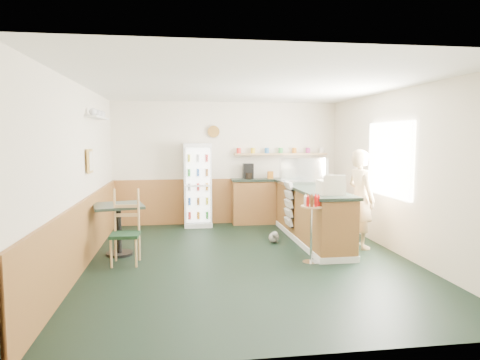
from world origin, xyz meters
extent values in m
plane|color=black|center=(0.00, 0.00, 0.00)|extent=(6.00, 6.00, 0.00)
cube|color=silver|center=(0.00, 3.01, 1.35)|extent=(5.00, 0.02, 2.70)
cube|color=silver|center=(-2.51, 0.00, 1.35)|extent=(0.02, 6.00, 2.70)
cube|color=silver|center=(2.51, 0.00, 1.35)|extent=(0.02, 6.00, 2.70)
cube|color=silver|center=(0.00, 0.00, 2.71)|extent=(5.00, 6.00, 0.02)
cube|color=#A06033|center=(0.00, 2.97, 0.50)|extent=(4.98, 0.05, 1.00)
cube|color=#A06033|center=(-2.47, 0.00, 0.50)|extent=(0.05, 5.98, 1.00)
cube|color=white|center=(2.46, 0.30, 1.55)|extent=(0.06, 1.45, 1.25)
cube|color=#DBAD52|center=(-2.45, 0.50, 1.55)|extent=(0.03, 0.32, 0.38)
cube|color=white|center=(-2.40, 1.00, 2.25)|extent=(0.18, 1.20, 0.03)
cylinder|color=olive|center=(-0.30, 2.94, 2.05)|extent=(0.26, 0.04, 0.26)
cube|color=#A06033|center=(1.35, 1.07, 0.47)|extent=(0.60, 2.95, 0.95)
cube|color=white|center=(1.35, 1.07, 0.05)|extent=(0.64, 2.97, 0.10)
cube|color=#26342A|center=(1.35, 1.08, 0.98)|extent=(0.68, 3.01, 0.05)
cube|color=#A06033|center=(1.20, 2.80, 0.47)|extent=(2.20, 0.38, 0.95)
cube|color=#26342A|center=(1.20, 2.80, 0.98)|extent=(2.24, 0.42, 0.05)
cube|color=tan|center=(1.20, 2.88, 1.55)|extent=(2.10, 0.22, 0.04)
cube|color=black|center=(0.45, 2.80, 1.18)|extent=(0.22, 0.18, 0.34)
cylinder|color=#B2664C|center=(0.25, 2.88, 1.63)|extent=(0.10, 0.10, 0.12)
cylinder|color=#B2664C|center=(0.57, 2.88, 1.63)|extent=(0.10, 0.10, 0.12)
cylinder|color=#B2664C|center=(0.88, 2.88, 1.63)|extent=(0.10, 0.10, 0.12)
cylinder|color=#B2664C|center=(1.20, 2.88, 1.63)|extent=(0.10, 0.10, 0.12)
cylinder|color=#B2664C|center=(1.52, 2.88, 1.63)|extent=(0.10, 0.10, 0.12)
cylinder|color=#B2664C|center=(1.83, 2.88, 1.63)|extent=(0.10, 0.10, 0.12)
cylinder|color=#B2664C|center=(2.15, 2.88, 1.63)|extent=(0.10, 0.10, 0.12)
cube|color=white|center=(-0.67, 2.78, 0.90)|extent=(0.59, 0.42, 1.79)
cube|color=white|center=(-0.67, 2.55, 0.91)|extent=(0.50, 0.02, 1.58)
cube|color=silver|center=(-0.67, 2.48, 0.91)|extent=(0.53, 0.02, 1.64)
cube|color=silver|center=(1.35, 1.60, 1.04)|extent=(0.88, 0.46, 0.06)
cube|color=silver|center=(1.35, 1.60, 1.29)|extent=(0.86, 0.44, 0.44)
cube|color=beige|center=(1.35, 0.07, 1.12)|extent=(0.41, 0.42, 0.22)
imported|color=tan|center=(2.05, 0.48, 0.86)|extent=(0.52, 0.65, 1.72)
cylinder|color=silver|center=(0.92, -0.29, 0.01)|extent=(0.26, 0.26, 0.02)
cylinder|color=silver|center=(0.92, -0.29, 0.44)|extent=(0.04, 0.04, 0.87)
cylinder|color=tan|center=(0.92, -0.29, 0.87)|extent=(0.33, 0.33, 0.02)
cylinder|color=red|center=(1.03, -0.29, 0.96)|extent=(0.05, 0.05, 0.15)
cylinder|color=red|center=(1.01, -0.23, 0.96)|extent=(0.05, 0.05, 0.15)
cylinder|color=red|center=(0.96, -0.20, 0.96)|extent=(0.05, 0.05, 0.15)
cylinder|color=red|center=(0.89, -0.20, 0.96)|extent=(0.05, 0.05, 0.15)
cylinder|color=red|center=(0.84, -0.23, 0.96)|extent=(0.05, 0.05, 0.15)
cylinder|color=red|center=(0.82, -0.29, 0.96)|extent=(0.05, 0.05, 0.15)
cylinder|color=red|center=(0.84, -0.35, 0.96)|extent=(0.05, 0.05, 0.15)
cylinder|color=red|center=(0.89, -0.39, 0.96)|extent=(0.05, 0.05, 0.15)
cylinder|color=red|center=(0.96, -0.39, 0.96)|extent=(0.05, 0.05, 0.15)
cylinder|color=red|center=(1.01, -0.35, 0.96)|extent=(0.05, 0.05, 0.15)
cube|color=black|center=(1.01, 1.33, 0.25)|extent=(0.05, 0.43, 0.03)
cube|color=silver|center=(0.99, 1.33, 0.32)|extent=(0.09, 0.39, 0.15)
cube|color=black|center=(1.01, 1.33, 0.42)|extent=(0.05, 0.43, 0.03)
cube|color=silver|center=(0.99, 1.33, 0.49)|extent=(0.09, 0.39, 0.15)
cube|color=black|center=(1.01, 1.33, 0.60)|extent=(0.05, 0.43, 0.03)
cube|color=silver|center=(0.99, 1.33, 0.67)|extent=(0.09, 0.39, 0.15)
cube|color=black|center=(1.01, 1.33, 0.77)|extent=(0.05, 0.43, 0.03)
cube|color=silver|center=(0.99, 1.33, 0.84)|extent=(0.09, 0.39, 0.15)
cube|color=black|center=(1.01, 1.33, 0.95)|extent=(0.05, 0.43, 0.03)
cube|color=silver|center=(0.99, 1.33, 1.02)|extent=(0.09, 0.39, 0.15)
cylinder|color=black|center=(-2.05, 0.58, 0.02)|extent=(0.44, 0.44, 0.04)
cylinder|color=black|center=(-2.05, 0.58, 0.41)|extent=(0.09, 0.09, 0.76)
cube|color=#26342A|center=(-2.05, 0.58, 0.82)|extent=(0.92, 0.92, 0.04)
cube|color=black|center=(-1.88, 0.04, 0.45)|extent=(0.44, 0.44, 0.05)
cylinder|color=tan|center=(-2.06, -0.14, 0.22)|extent=(0.04, 0.04, 0.44)
cylinder|color=tan|center=(-1.70, -0.14, 0.22)|extent=(0.04, 0.04, 0.44)
cylinder|color=tan|center=(-2.06, 0.22, 0.22)|extent=(0.04, 0.04, 0.44)
cylinder|color=tan|center=(-1.70, 0.22, 0.22)|extent=(0.04, 0.04, 0.44)
cube|color=tan|center=(-1.88, 0.23, 0.79)|extent=(0.38, 0.05, 0.68)
sphere|color=gray|center=(0.64, 1.03, 0.09)|extent=(0.19, 0.19, 0.19)
sphere|color=gray|center=(0.64, 0.94, 0.17)|extent=(0.11, 0.11, 0.11)
camera|label=1|loc=(-1.07, -6.48, 1.92)|focal=32.00mm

